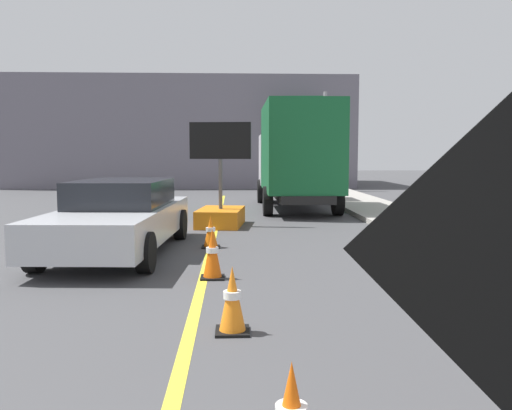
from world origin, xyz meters
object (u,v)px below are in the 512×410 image
(pickup_car, at_px, (120,216))
(highway_guide_sign, at_px, (309,123))
(box_truck, at_px, (297,154))
(traffic_cone_far_lane, at_px, (212,254))
(arrow_board_trailer, at_px, (221,208))
(traffic_cone_curbside, at_px, (210,232))
(traffic_cone_mid_lane, at_px, (232,300))

(pickup_car, height_order, highway_guide_sign, highway_guide_sign)
(box_truck, height_order, traffic_cone_far_lane, box_truck)
(arrow_board_trailer, distance_m, pickup_car, 4.16)
(arrow_board_trailer, relative_size, traffic_cone_curbside, 4.17)
(highway_guide_sign, relative_size, traffic_cone_far_lane, 6.50)
(pickup_car, bearing_deg, arrow_board_trailer, 64.00)
(traffic_cone_mid_lane, height_order, traffic_cone_far_lane, traffic_cone_far_lane)
(pickup_car, xyz_separation_m, traffic_cone_curbside, (1.70, 0.48, -0.38))
(traffic_cone_far_lane, bearing_deg, pickup_car, 130.12)
(arrow_board_trailer, relative_size, highway_guide_sign, 0.54)
(traffic_cone_far_lane, height_order, traffic_cone_curbside, traffic_cone_far_lane)
(arrow_board_trailer, height_order, pickup_car, arrow_board_trailer)
(traffic_cone_far_lane, bearing_deg, box_truck, 76.15)
(pickup_car, relative_size, traffic_cone_curbside, 7.98)
(traffic_cone_far_lane, bearing_deg, traffic_cone_mid_lane, -82.83)
(arrow_board_trailer, bearing_deg, traffic_cone_mid_lane, -87.73)
(box_truck, xyz_separation_m, pickup_car, (-4.29, -7.72, -1.17))
(box_truck, bearing_deg, traffic_cone_far_lane, -103.85)
(traffic_cone_mid_lane, bearing_deg, traffic_cone_far_lane, 97.17)
(pickup_car, relative_size, highway_guide_sign, 1.03)
(arrow_board_trailer, xyz_separation_m, pickup_car, (-1.82, -3.73, 0.22))
(box_truck, relative_size, traffic_cone_mid_lane, 9.48)
(arrow_board_trailer, xyz_separation_m, highway_guide_sign, (4.18, 13.05, 2.94))
(highway_guide_sign, distance_m, traffic_cone_far_lane, 19.65)
(pickup_car, bearing_deg, traffic_cone_curbside, 15.72)
(arrow_board_trailer, xyz_separation_m, traffic_cone_far_lane, (0.02, -5.92, -0.10))
(highway_guide_sign, bearing_deg, pickup_car, -109.68)
(box_truck, bearing_deg, arrow_board_trailer, -121.71)
(highway_guide_sign, height_order, traffic_cone_far_lane, highway_guide_sign)
(box_truck, distance_m, traffic_cone_far_lane, 10.31)
(arrow_board_trailer, height_order, traffic_cone_far_lane, arrow_board_trailer)
(arrow_board_trailer, xyz_separation_m, box_truck, (2.47, 3.99, 1.38))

